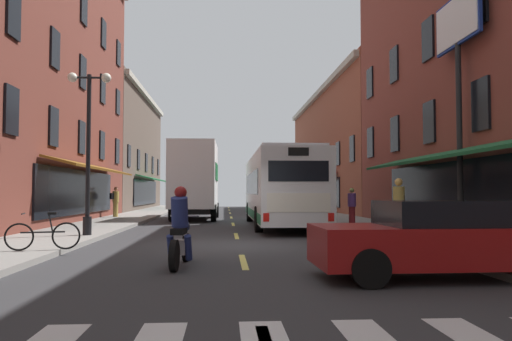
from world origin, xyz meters
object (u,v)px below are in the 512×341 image
pedestrian_mid (352,206)px  pedestrian_far (399,206)px  motorcycle_rider (180,232)px  bicycle_near (43,235)px  street_lamp_twin (88,145)px  billboard_sign (458,51)px  box_truck (195,182)px  pedestrian_near (115,201)px  sedan_near (202,204)px  sedan_mid (445,238)px  transit_bus (280,188)px

pedestrian_mid → pedestrian_far: (-0.14, -6.31, 0.15)m
motorcycle_rider → bicycle_near: bearing=150.5°
pedestrian_far → street_lamp_twin: 10.24m
billboard_sign → box_truck: billboard_sign is taller
bicycle_near → street_lamp_twin: 5.00m
motorcycle_rider → pedestrian_near: (-5.32, 18.51, 0.34)m
billboard_sign → box_truck: size_ratio=1.06×
sedan_near → motorcycle_rider: motorcycle_rider is taller
motorcycle_rider → sedan_near: bearing=91.5°
sedan_near → pedestrian_far: bearing=-71.8°
bicycle_near → pedestrian_far: pedestrian_far is taller
sedan_near → street_lamp_twin: 20.63m
motorcycle_rider → bicycle_near: (-3.46, 1.95, -0.21)m
sedan_mid → pedestrian_far: 6.80m
motorcycle_rider → street_lamp_twin: size_ratio=0.39×
billboard_sign → motorcycle_rider: (-8.38, -4.92, -5.37)m
transit_bus → pedestrian_far: size_ratio=6.31×
sedan_near → box_truck: bearing=-90.1°
box_truck → bicycle_near: bearing=-99.9°
billboard_sign → sedan_near: 24.04m
bicycle_near → street_lamp_twin: bearing=91.5°
sedan_near → pedestrian_mid: (7.24, -15.29, 0.24)m
transit_bus → sedan_mid: (1.45, -13.69, -1.00)m
pedestrian_near → sedan_near: bearing=113.7°
transit_bus → sedan_mid: size_ratio=2.50×
sedan_near → street_lamp_twin: street_lamp_twin is taller
bicycle_near → box_truck: bearing=80.1°
billboard_sign → motorcycle_rider: bearing=-149.6°
bicycle_near → pedestrian_near: (-1.86, 16.56, 0.55)m
billboard_sign → sedan_near: size_ratio=1.75×
billboard_sign → pedestrian_far: (-2.00, -0.00, -4.99)m
pedestrian_mid → pedestrian_far: size_ratio=0.86×
bicycle_near → billboard_sign: bearing=14.0°
box_truck → sedan_mid: bearing=-73.9°
motorcycle_rider → pedestrian_mid: 12.98m
transit_bus → sedan_mid: 13.81m
sedan_near → pedestrian_mid: size_ratio=2.78×
pedestrian_far → pedestrian_near: bearing=-113.7°
box_truck → bicycle_near: (-2.74, -15.70, -1.61)m
pedestrian_near → bicycle_near: bearing=-29.9°
transit_bus → sedan_near: size_ratio=2.62×
sedan_mid → pedestrian_near: pedestrian_near is taller
transit_bus → pedestrian_mid: size_ratio=7.30×
sedan_mid → motorcycle_rider: size_ratio=2.24×
box_truck → pedestrian_far: bearing=-60.9°
billboard_sign → street_lamp_twin: billboard_sign is taller
motorcycle_rider → pedestrian_mid: bearing=59.8°
sedan_mid → bicycle_near: 9.09m
box_truck → sedan_mid: box_truck is taller
bicycle_near → pedestrian_near: size_ratio=0.98×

